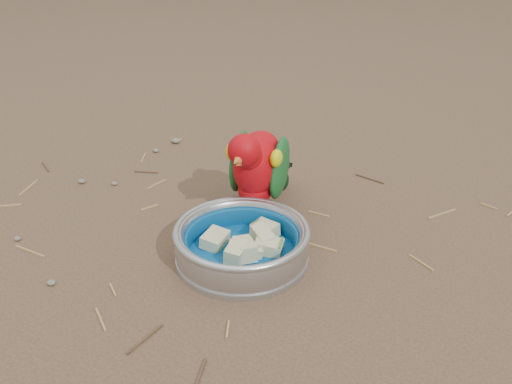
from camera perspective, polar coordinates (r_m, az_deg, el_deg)
The scene contains 6 objects.
ground at distance 1.00m, azimuth -6.68°, elevation -4.69°, with size 60.00×60.00×0.00m, color brown.
food_bowl at distance 0.93m, azimuth -1.41°, elevation -6.44°, with size 0.22×0.22×0.02m, color #B2B2BA.
bowl_wall at distance 0.92m, azimuth -1.43°, elevation -4.90°, with size 0.22×0.22×0.04m, color #B2B2BA, non-canonical shape.
fruit_wedges at distance 0.92m, azimuth -1.43°, elevation -5.26°, with size 0.13×0.13×0.03m, color beige, non-canonical shape.
lory_parrot at distance 1.02m, azimuth 0.04°, elevation 1.84°, with size 0.10×0.22×0.18m, color #AD060C, non-canonical shape.
ground_debris at distance 1.03m, azimuth -3.96°, elevation -3.14°, with size 0.90×0.80×0.01m, color #9E7B48, non-canonical shape.
Camera 1 is at (0.56, -0.63, 0.54)m, focal length 40.00 mm.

